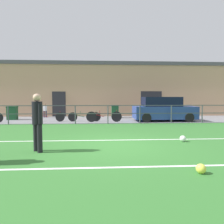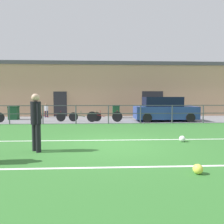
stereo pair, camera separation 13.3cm
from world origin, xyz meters
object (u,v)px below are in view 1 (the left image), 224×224
object	(u,v)px
soccer_ball_match	(201,169)
bicycle_parked_0	(104,116)
soccer_ball_spare	(183,139)
trash_bin_1	(12,113)
player_goalkeeper	(37,119)
bicycle_parked_2	(84,117)
parked_car_red	(163,110)
spectator_child	(45,110)
bicycle_parked_3	(48,117)
trash_bin_0	(115,111)

from	to	relation	value
soccer_ball_match	bicycle_parked_0	distance (m)	9.96
soccer_ball_spare	trash_bin_1	world-z (taller)	trash_bin_1
player_goalkeeper	soccer_ball_spare	bearing A→B (deg)	63.30
bicycle_parked_2	soccer_ball_spare	bearing A→B (deg)	-59.10
player_goalkeeper	soccer_ball_match	distance (m)	4.68
soccer_ball_spare	parked_car_red	distance (m)	6.94
spectator_child	bicycle_parked_3	world-z (taller)	spectator_child
player_goalkeeper	spectator_child	xyz separation A→B (m)	(-2.40, 11.01, -0.35)
soccer_ball_match	trash_bin_1	bearing A→B (deg)	125.97
bicycle_parked_0	trash_bin_0	distance (m)	2.85
player_goalkeeper	parked_car_red	world-z (taller)	player_goalkeeper
player_goalkeeper	trash_bin_0	bearing A→B (deg)	122.94
soccer_ball_match	soccer_ball_spare	size ratio (longest dim) A/B	0.96
soccer_ball_spare	trash_bin_1	bearing A→B (deg)	138.59
soccer_ball_spare	bicycle_parked_0	world-z (taller)	bicycle_parked_0
bicycle_parked_0	bicycle_parked_3	world-z (taller)	bicycle_parked_0
parked_car_red	trash_bin_1	world-z (taller)	parked_car_red
soccer_ball_spare	trash_bin_1	xyz separation A→B (m)	(-9.30, 8.20, 0.39)
trash_bin_1	soccer_ball_spare	bearing A→B (deg)	-41.41
bicycle_parked_3	trash_bin_1	xyz separation A→B (m)	(-2.85, 1.40, 0.17)
soccer_ball_spare	spectator_child	bearing A→B (deg)	126.88
soccer_ball_match	bicycle_parked_2	xyz separation A→B (m)	(-3.15, 10.14, 0.23)
bicycle_parked_2	trash_bin_0	bearing A→B (deg)	46.12
bicycle_parked_3	soccer_ball_spare	bearing A→B (deg)	-46.50
bicycle_parked_2	trash_bin_1	distance (m)	5.42
spectator_child	trash_bin_1	xyz separation A→B (m)	(-1.93, -1.63, -0.14)
trash_bin_1	parked_car_red	bearing A→B (deg)	-7.61
parked_car_red	trash_bin_1	distance (m)	10.70
soccer_ball_match	spectator_child	world-z (taller)	spectator_child
soccer_ball_match	trash_bin_0	distance (m)	12.51
parked_car_red	bicycle_parked_0	size ratio (longest dim) A/B	1.77
trash_bin_1	trash_bin_0	bearing A→B (deg)	7.02
soccer_ball_spare	trash_bin_1	size ratio (longest dim) A/B	0.23
bicycle_parked_0	trash_bin_0	size ratio (longest dim) A/B	2.33
player_goalkeeper	soccer_ball_match	world-z (taller)	player_goalkeeper
player_goalkeeper	parked_car_red	size ratio (longest dim) A/B	0.43
bicycle_parked_0	trash_bin_1	bearing A→B (deg)	164.84
bicycle_parked_2	bicycle_parked_3	distance (m)	2.38
parked_car_red	bicycle_parked_2	world-z (taller)	parked_car_red
spectator_child	trash_bin_1	bearing A→B (deg)	25.80
parked_car_red	soccer_ball_spare	bearing A→B (deg)	-100.87
player_goalkeeper	bicycle_parked_2	bearing A→B (deg)	133.42
spectator_child	trash_bin_0	distance (m)	5.58
bicycle_parked_2	trash_bin_1	xyz separation A→B (m)	(-5.23, 1.40, 0.17)
soccer_ball_spare	bicycle_parked_2	bearing A→B (deg)	120.90
spectator_child	bicycle_parked_0	world-z (taller)	spectator_child
parked_car_red	bicycle_parked_3	bearing A→B (deg)	179.90
parked_car_red	bicycle_parked_2	distance (m)	5.39
bicycle_parked_2	trash_bin_0	world-z (taller)	trash_bin_0
spectator_child	parked_car_red	xyz separation A→B (m)	(8.67, -3.04, 0.14)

